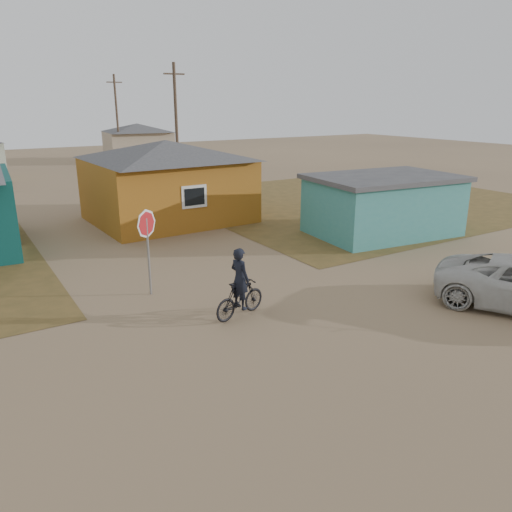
# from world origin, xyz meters

# --- Properties ---
(ground) EXTENTS (120.00, 120.00, 0.00)m
(ground) POSITION_xyz_m (0.00, 0.00, 0.00)
(ground) COLOR #8C7050
(grass_ne) EXTENTS (20.00, 18.00, 0.00)m
(grass_ne) POSITION_xyz_m (14.00, 13.00, 0.01)
(grass_ne) COLOR brown
(grass_ne) RESTS_ON ground
(house_yellow) EXTENTS (7.72, 6.76, 3.90)m
(house_yellow) POSITION_xyz_m (2.50, 14.00, 2.00)
(house_yellow) COLOR #995C17
(house_yellow) RESTS_ON ground
(shed_turquoise) EXTENTS (6.71, 4.93, 2.60)m
(shed_turquoise) POSITION_xyz_m (9.50, 6.50, 1.31)
(shed_turquoise) COLOR teal
(shed_turquoise) RESTS_ON ground
(house_beige_east) EXTENTS (6.95, 6.05, 3.60)m
(house_beige_east) POSITION_xyz_m (10.00, 40.00, 1.86)
(house_beige_east) COLOR tan
(house_beige_east) RESTS_ON ground
(utility_pole_near) EXTENTS (1.40, 0.20, 8.00)m
(utility_pole_near) POSITION_xyz_m (6.50, 22.00, 4.14)
(utility_pole_near) COLOR #4E3D2F
(utility_pole_near) RESTS_ON ground
(utility_pole_far) EXTENTS (1.40, 0.20, 8.00)m
(utility_pole_far) POSITION_xyz_m (7.50, 38.00, 4.14)
(utility_pole_far) COLOR #4E3D2F
(utility_pole_far) RESTS_ON ground
(stop_sign) EXTENTS (0.86, 0.21, 2.65)m
(stop_sign) POSITION_xyz_m (-1.85, 4.91, 1.94)
(stop_sign) COLOR gray
(stop_sign) RESTS_ON ground
(cyclist) EXTENTS (1.79, 0.89, 1.95)m
(cyclist) POSITION_xyz_m (-0.35, 2.05, 0.71)
(cyclist) COLOR black
(cyclist) RESTS_ON ground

